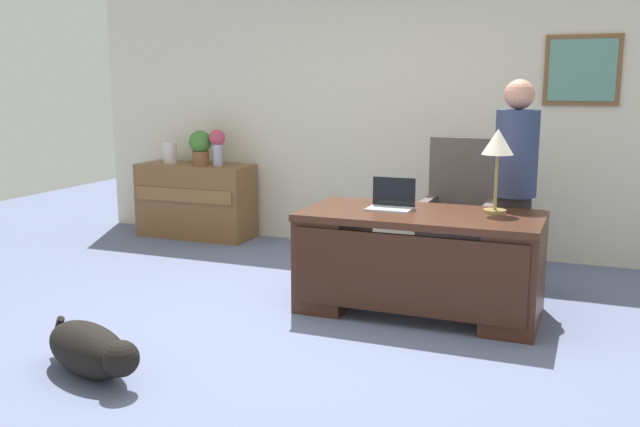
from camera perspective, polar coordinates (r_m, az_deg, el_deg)
The scene contains 13 objects.
ground_plane at distance 4.79m, azimuth -1.06°, elevation -9.49°, with size 12.00×12.00×0.00m, color slate.
back_wall at distance 6.97m, azimuth 7.39°, elevation 8.14°, with size 7.00×0.16×2.70m.
desk at distance 5.09m, azimuth 8.07°, elevation -3.69°, with size 1.69×0.85×0.74m.
credenza at distance 7.64m, azimuth -10.05°, elevation 1.04°, with size 1.24×0.50×0.79m.
armchair at distance 6.05m, azimuth 11.33°, elevation -0.35°, with size 0.60×0.59×1.18m.
person_standing at distance 5.49m, azimuth 15.54°, elevation 2.01°, with size 0.32×0.32×1.67m.
dog_lying at distance 4.25m, azimuth -18.11°, elevation -10.51°, with size 0.83×0.53×0.30m.
laptop at distance 5.14m, azimuth 5.83°, elevation 0.99°, with size 0.32×0.22×0.22m.
desk_lamp at distance 5.06m, azimuth 14.24°, elevation 5.25°, with size 0.22×0.22×0.60m.
vase_with_flowers at distance 7.42m, azimuth -8.34°, elevation 5.69°, with size 0.17×0.17×0.37m.
vase_empty at distance 7.74m, azimuth -12.09°, elevation 4.87°, with size 0.15×0.15×0.23m, color silver.
potted_plant at distance 7.53m, azimuth -9.71°, elevation 5.44°, with size 0.24×0.24×0.36m.
dog_toy_bone at distance 4.79m, azimuth -19.13°, elevation -9.81°, with size 0.16×0.05×0.05m, color green.
Camera 1 is at (1.75, -4.14, 1.66)m, focal length 39.37 mm.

